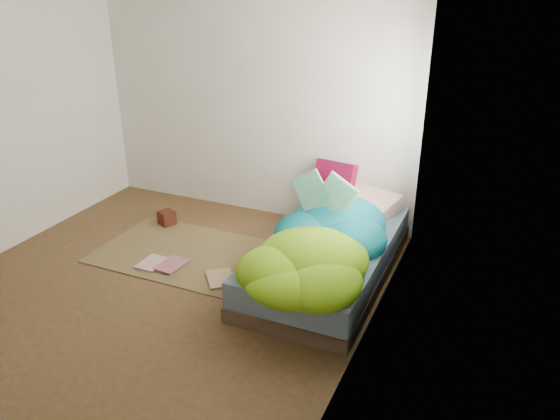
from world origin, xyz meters
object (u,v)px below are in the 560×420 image
(wooden_box, at_px, (167,218))
(open_book, at_px, (323,182))
(bed, at_px, (328,258))
(floor_book_b, at_px, (162,262))
(floor_book_a, at_px, (143,261))
(pillow_magenta, at_px, (334,182))

(wooden_box, bearing_deg, open_book, -6.21)
(open_book, xyz_separation_m, wooden_box, (-1.79, 0.19, -0.74))
(bed, distance_m, floor_book_b, 1.51)
(open_book, xyz_separation_m, floor_book_a, (-1.52, -0.58, -0.81))
(pillow_magenta, bearing_deg, bed, -65.56)
(floor_book_a, bearing_deg, pillow_magenta, 45.18)
(wooden_box, height_order, floor_book_a, wooden_box)
(floor_book_a, xyz_separation_m, floor_book_b, (0.18, 0.05, 0.00))
(open_book, bearing_deg, floor_book_b, -157.14)
(open_book, bearing_deg, bed, -42.57)
(bed, height_order, floor_book_b, bed)
(pillow_magenta, bearing_deg, floor_book_b, -124.25)
(wooden_box, distance_m, floor_book_b, 0.85)
(wooden_box, height_order, floor_book_b, wooden_box)
(pillow_magenta, xyz_separation_m, floor_book_a, (-1.37, -1.34, -0.52))
(open_book, distance_m, wooden_box, 1.94)
(pillow_magenta, distance_m, floor_book_a, 1.98)
(pillow_magenta, height_order, wooden_box, pillow_magenta)
(floor_book_a, height_order, floor_book_b, floor_book_b)
(bed, height_order, pillow_magenta, pillow_magenta)
(bed, height_order, floor_book_a, bed)
(open_book, relative_size, floor_book_b, 1.69)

